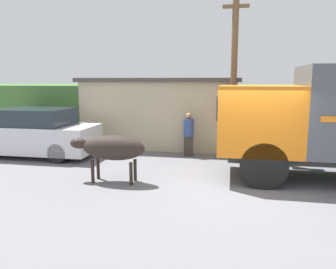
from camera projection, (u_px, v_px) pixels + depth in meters
ground_plane at (249, 187)px, 8.47m from camera, size 60.00×60.00×0.00m
hillside_embankment at (243, 113)px, 15.07m from camera, size 32.00×6.56×2.52m
building_backdrop at (161, 112)px, 13.66m from camera, size 6.47×2.70×2.83m
brown_cow at (112, 148)px, 8.79m from camera, size 2.12×0.67×1.29m
parked_suv at (33, 133)px, 11.90m from camera, size 4.67×1.89×1.74m
pedestrian_on_hill at (189, 133)px, 11.86m from camera, size 0.45×0.45×1.57m
utility_pole at (234, 70)px, 11.47m from camera, size 0.90×0.23×5.93m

